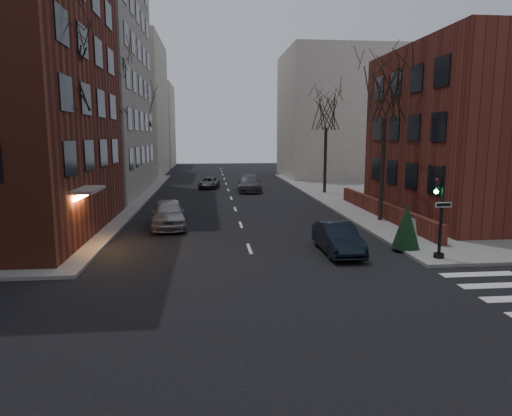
{
  "coord_description": "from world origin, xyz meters",
  "views": [
    {
      "loc": [
        -1.87,
        -9.31,
        5.42
      ],
      "look_at": [
        0.31,
        11.93,
        2.0
      ],
      "focal_mm": 32.0,
      "sensor_mm": 36.0,
      "label": 1
    }
  ],
  "objects": [
    {
      "name": "ground",
      "position": [
        0.0,
        0.0,
        0.0
      ],
      "size": [
        160.0,
        160.0,
        0.0
      ],
      "primitive_type": "plane",
      "color": "black",
      "rests_on": "ground"
    },
    {
      "name": "building_left_tan",
      "position": [
        -17.0,
        34.0,
        14.0
      ],
      "size": [
        18.0,
        18.0,
        28.0
      ],
      "primitive_type": "cube",
      "color": "#A19585",
      "rests_on": "ground"
    },
    {
      "name": "building_right_brick",
      "position": [
        16.5,
        19.0,
        5.5
      ],
      "size": [
        12.0,
        14.0,
        11.0
      ],
      "primitive_type": "cube",
      "color": "maroon",
      "rests_on": "ground"
    },
    {
      "name": "low_wall_right",
      "position": [
        9.3,
        19.0,
        0.65
      ],
      "size": [
        0.35,
        16.0,
        1.0
      ],
      "primitive_type": "cube",
      "color": "maroon",
      "rests_on": "sidewalk_far_right"
    },
    {
      "name": "building_distant_la",
      "position": [
        -15.0,
        55.0,
        9.0
      ],
      "size": [
        14.0,
        16.0,
        18.0
      ],
      "primitive_type": "cube",
      "color": "beige",
      "rests_on": "ground"
    },
    {
      "name": "building_distant_ra",
      "position": [
        15.0,
        50.0,
        8.0
      ],
      "size": [
        14.0,
        14.0,
        16.0
      ],
      "primitive_type": "cube",
      "color": "beige",
      "rests_on": "ground"
    },
    {
      "name": "building_distant_lb",
      "position": [
        -13.0,
        72.0,
        7.0
      ],
      "size": [
        10.0,
        12.0,
        14.0
      ],
      "primitive_type": "cube",
      "color": "beige",
      "rests_on": "ground"
    },
    {
      "name": "traffic_signal",
      "position": [
        7.94,
        8.99,
        1.91
      ],
      "size": [
        0.76,
        0.44,
        4.0
      ],
      "color": "black",
      "rests_on": "sidewalk_far_right"
    },
    {
      "name": "tree_left_a",
      "position": [
        -8.8,
        14.0,
        8.47
      ],
      "size": [
        4.18,
        4.18,
        10.26
      ],
      "color": "#2D231C",
      "rests_on": "sidewalk_far_left"
    },
    {
      "name": "tree_left_b",
      "position": [
        -8.8,
        26.0,
        8.91
      ],
      "size": [
        4.4,
        4.4,
        10.8
      ],
      "color": "#2D231C",
      "rests_on": "sidewalk_far_left"
    },
    {
      "name": "tree_left_c",
      "position": [
        -8.8,
        40.0,
        8.03
      ],
      "size": [
        3.96,
        3.96,
        9.72
      ],
      "color": "#2D231C",
      "rests_on": "sidewalk_far_left"
    },
    {
      "name": "tree_right_a",
      "position": [
        8.8,
        18.0,
        8.03
      ],
      "size": [
        3.96,
        3.96,
        9.72
      ],
      "color": "#2D231C",
      "rests_on": "sidewalk_far_right"
    },
    {
      "name": "tree_right_b",
      "position": [
        8.8,
        32.0,
        7.59
      ],
      "size": [
        3.74,
        3.74,
        9.18
      ],
      "color": "#2D231C",
      "rests_on": "sidewalk_far_right"
    },
    {
      "name": "streetlamp_near",
      "position": [
        -8.2,
        22.0,
        4.24
      ],
      "size": [
        0.36,
        0.36,
        6.28
      ],
      "color": "black",
      "rests_on": "sidewalk_far_left"
    },
    {
      "name": "streetlamp_far",
      "position": [
        -8.2,
        42.0,
        4.24
      ],
      "size": [
        0.36,
        0.36,
        6.28
      ],
      "color": "black",
      "rests_on": "sidewalk_far_left"
    },
    {
      "name": "parked_sedan",
      "position": [
        4.0,
        10.78,
        0.7
      ],
      "size": [
        1.54,
        4.27,
        1.4
      ],
      "primitive_type": "imported",
      "rotation": [
        0.0,
        0.0,
        0.01
      ],
      "color": "black",
      "rests_on": "ground"
    },
    {
      "name": "car_lane_silver",
      "position": [
        -4.34,
        17.55,
        0.84
      ],
      "size": [
        2.43,
        5.1,
        1.68
      ],
      "primitive_type": "imported",
      "rotation": [
        0.0,
        0.0,
        0.09
      ],
      "color": "gray",
      "rests_on": "ground"
    },
    {
      "name": "car_lane_gray",
      "position": [
        2.04,
        34.76,
        0.79
      ],
      "size": [
        2.55,
        5.58,
        1.58
      ],
      "primitive_type": "imported",
      "rotation": [
        0.0,
        0.0,
        -0.06
      ],
      "color": "#44454A",
      "rests_on": "ground"
    },
    {
      "name": "car_lane_far",
      "position": [
        -1.9,
        37.82,
        0.56
      ],
      "size": [
        2.37,
        4.22,
        1.11
      ],
      "primitive_type": "imported",
      "rotation": [
        0.0,
        0.0,
        -0.14
      ],
      "color": "#3E3F43",
      "rests_on": "ground"
    },
    {
      "name": "sandwich_board",
      "position": [
        8.4,
        12.99,
        0.66
      ],
      "size": [
        0.57,
        0.71,
        1.03
      ],
      "primitive_type": "cube",
      "rotation": [
        0.0,
        0.0,
        0.19
      ],
      "color": "silver",
      "rests_on": "sidewalk_far_right"
    },
    {
      "name": "evergreen_shrub",
      "position": [
        7.3,
        10.84,
        1.22
      ],
      "size": [
        1.33,
        1.33,
        2.13
      ],
      "primitive_type": "cone",
      "rotation": [
        0.0,
        0.0,
        0.04
      ],
      "color": "black",
      "rests_on": "sidewalk_far_right"
    }
  ]
}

